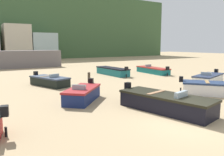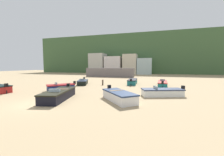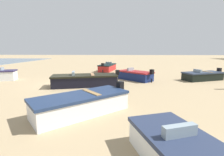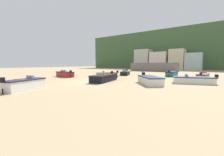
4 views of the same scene
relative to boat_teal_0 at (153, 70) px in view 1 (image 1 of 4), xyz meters
name	(u,v)px [view 1 (image 1 of 4)]	position (x,y,z in m)	size (l,w,h in m)	color
ground_plane	(185,123)	(-10.69, -14.50, -0.38)	(160.00, 160.00, 0.00)	tan
headland_hill	(5,27)	(-10.69, 51.50, 8.09)	(90.00, 32.00, 16.94)	#3E5E37
harbor_pier	(13,60)	(-13.85, 15.50, 0.92)	(14.16, 2.40, 2.61)	slate
townhouse_centre_right	(17,43)	(-10.59, 32.74, 3.52)	(5.33, 6.46, 7.81)	beige
townhouse_far_right	(43,47)	(-5.00, 32.55, 2.68)	(5.43, 6.09, 6.13)	#ADC5C3
boat_teal_0	(153,70)	(0.00, 0.00, 0.00)	(1.65, 5.39, 1.06)	#136B6F
boat_teal_1	(112,71)	(-5.03, 1.22, 0.05)	(1.67, 5.39, 1.17)	#1B6B72
boat_black_2	(50,81)	(-13.28, -2.03, 0.02)	(2.76, 4.12, 1.10)	black
boat_white_4	(215,89)	(-4.44, -11.57, 0.07)	(4.07, 4.34, 1.21)	silver
boat_black_5	(165,102)	(-10.16, -12.67, 0.08)	(2.90, 5.41, 1.22)	black
boat_navy_6	(82,94)	(-13.04, -8.44, 0.06)	(3.36, 3.47, 1.17)	navy
boat_white_7	(209,79)	(-0.45, -8.18, 0.03)	(4.64, 2.85, 1.12)	white
mooring_post_near_water	(89,77)	(-9.56, -2.01, 0.08)	(0.25, 0.25, 0.92)	#43382C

